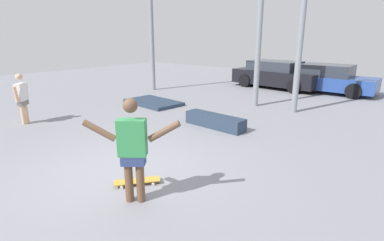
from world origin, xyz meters
The scene contains 9 objects.
ground_plane centered at (0.00, 0.00, 0.00)m, with size 36.00×36.00×0.00m, color gray.
skateboarder centered at (1.03, -0.49, 0.93)m, with size 1.24×0.99×1.68m.
skateboard centered at (0.63, -0.12, 0.06)m, with size 0.66×0.77×0.08m.
grind_box centered at (-0.33, 3.62, 0.18)m, with size 1.89×0.47×0.36m, color #28384C.
manual_pad centered at (-3.96, 4.61, 0.06)m, with size 2.22×1.31×0.13m, color #28384C.
canopy_support_left centered at (-3.53, 6.84, 3.19)m, with size 5.76×0.20×5.11m.
parked_car_black centered at (-1.90, 11.20, 0.66)m, with size 4.49×2.21×1.34m.
parked_car_blue centered at (0.50, 11.47, 0.63)m, with size 4.00×1.93×1.29m.
bystander centered at (-4.97, 0.28, 0.82)m, with size 0.50×0.60×1.51m.
Camera 1 is at (4.46, -3.22, 2.56)m, focal length 28.00 mm.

